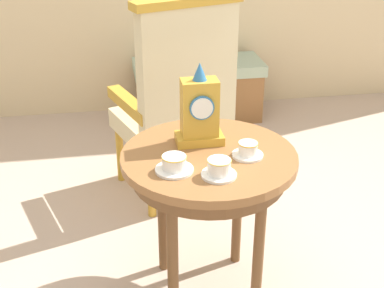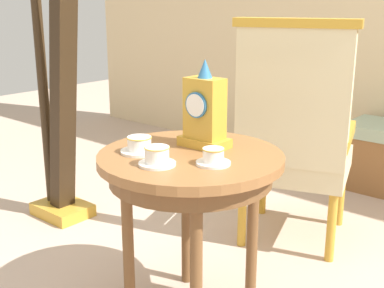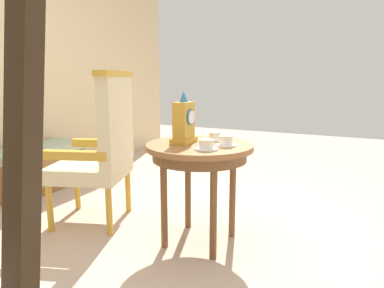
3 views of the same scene
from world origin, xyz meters
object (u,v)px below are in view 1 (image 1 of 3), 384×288
object	(u,v)px
side_table	(209,172)
teacup_left	(174,164)
window_bench	(198,90)
teacup_right	(219,168)
armchair	(177,99)
mantel_clock	(200,112)
teacup_center	(248,150)

from	to	relation	value
side_table	teacup_left	size ratio (longest dim) A/B	4.88
side_table	window_bench	distance (m)	1.94
teacup_right	teacup_left	bearing A→B (deg)	157.39
side_table	teacup_right	size ratio (longest dim) A/B	5.35
teacup_right	armchair	world-z (taller)	armchair
mantel_clock	armchair	xyz separation A→B (m)	(0.01, 0.69, -0.22)
side_table	teacup_center	world-z (taller)	teacup_center
mantel_clock	armchair	distance (m)	0.72
teacup_left	mantel_clock	xyz separation A→B (m)	(0.13, 0.22, 0.11)
teacup_left	armchair	size ratio (longest dim) A/B	0.12
teacup_left	mantel_clock	bearing A→B (deg)	58.60
side_table	teacup_center	size ratio (longest dim) A/B	5.73
mantel_clock	window_bench	distance (m)	1.90
side_table	teacup_center	xyz separation A→B (m)	(0.14, -0.05, 0.11)
mantel_clock	armchair	bearing A→B (deg)	89.35
teacup_left	teacup_center	bearing A→B (deg)	12.96
armchair	window_bench	size ratio (longest dim) A/B	1.21
side_table	teacup_left	distance (m)	0.22
side_table	window_bench	world-z (taller)	side_table
side_table	teacup_left	bearing A→B (deg)	-143.10
side_table	armchair	size ratio (longest dim) A/B	0.61
side_table	teacup_right	xyz separation A→B (m)	(0.00, -0.18, 0.11)
teacup_center	mantel_clock	world-z (taller)	mantel_clock
armchair	teacup_center	bearing A→B (deg)	-79.66
teacup_center	side_table	bearing A→B (deg)	161.92
armchair	mantel_clock	bearing A→B (deg)	-90.65
teacup_left	side_table	bearing A→B (deg)	36.90
side_table	mantel_clock	size ratio (longest dim) A/B	2.06
side_table	armchair	xyz separation A→B (m)	(-0.01, 0.79, 0.00)
teacup_left	mantel_clock	size ratio (longest dim) A/B	0.42
teacup_right	teacup_center	xyz separation A→B (m)	(0.14, 0.13, -0.00)
teacup_center	window_bench	bearing A→B (deg)	85.38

